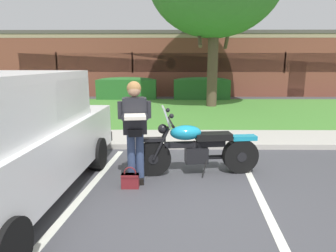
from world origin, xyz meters
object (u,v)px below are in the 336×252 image
Objects in this scene: hedge_center_left at (201,88)px; brick_building at (201,64)px; motorcycle at (202,148)px; handbag at (130,180)px; hedge_left at (127,88)px; rider_person at (135,125)px.

hedge_center_left is 0.11× the size of brick_building.
brick_building is at bearing 84.36° from motorcycle.
handbag is 0.01× the size of brick_building.
hedge_left is 7.50m from brick_building.
hedge_center_left is (1.11, 10.88, 0.16)m from motorcycle.
rider_person is 17.34m from brick_building.
handbag is at bearing -109.59° from rider_person.
handbag is (-0.07, -0.20, -0.86)m from rider_person.
brick_building is (0.54, 5.77, 1.27)m from hedge_center_left.
handbag is at bearing -152.04° from motorcycle.
hedge_center_left is at bearing -95.32° from brick_building.
motorcycle is at bearing 27.96° from handbag.
hedge_left is (-2.97, 10.88, 0.16)m from motorcycle.
motorcycle is 10.93m from hedge_center_left.
brick_building is at bearing 80.74° from rider_person.
rider_person is at bearing -99.26° from brick_building.
rider_person reaches higher than hedge_center_left.
brick_building reaches higher than hedge_center_left.
rider_person reaches higher than handbag.
hedge_left is (-1.75, 11.52, 0.51)m from handbag.
hedge_left reaches higher than handbag.
brick_building reaches higher than rider_person.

